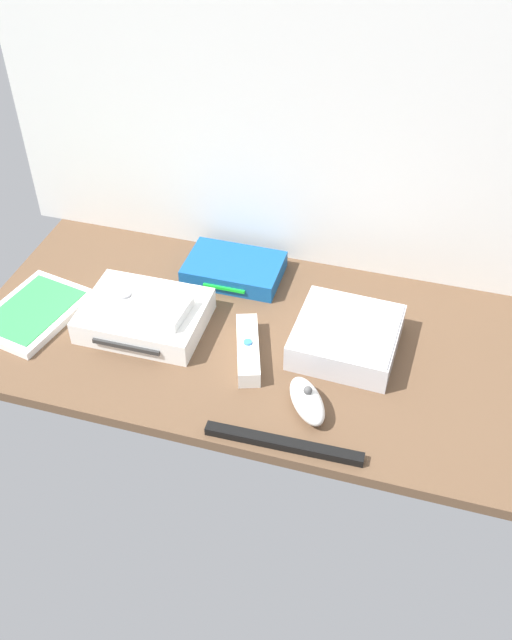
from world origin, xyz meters
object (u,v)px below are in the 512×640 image
object	(u,v)px
mini_computer	(346,336)
network_router	(234,269)
sensor_bar	(283,444)
remote_nunchuk	(307,401)
game_console	(145,316)
remote_wand	(245,349)
game_case	(34,312)
remote_classic_pad	(146,305)

from	to	relation	value
mini_computer	network_router	size ratio (longest dim) A/B	0.98
sensor_bar	remote_nunchuk	bearing A→B (deg)	76.93
mini_computer	sensor_bar	world-z (taller)	mini_computer
network_router	remote_nunchuk	xyz separation A→B (cm)	(21.05, -29.18, 0.34)
game_console	network_router	xyz separation A→B (cm)	(10.83, 17.82, -0.50)
game_console	network_router	size ratio (longest dim) A/B	1.17
mini_computer	remote_wand	size ratio (longest dim) A/B	1.17
sensor_bar	mini_computer	bearing A→B (deg)	76.94
game_console	remote_nunchuk	world-z (taller)	remote_nunchuk
network_router	remote_nunchuk	bearing A→B (deg)	-54.00
remote_wand	remote_nunchuk	size ratio (longest dim) A/B	1.41
game_case	sensor_bar	world-z (taller)	game_case
sensor_bar	network_router	bearing A→B (deg)	116.11
game_case	remote_classic_pad	size ratio (longest dim) A/B	1.43
game_console	game_case	world-z (taller)	game_console
game_case	network_router	xyz separation A→B (cm)	(31.15, 20.98, 0.94)
network_router	remote_classic_pad	size ratio (longest dim) A/B	1.21
remote_nunchuk	sensor_bar	bearing A→B (deg)	-135.69
remote_wand	sensor_bar	size ratio (longest dim) A/B	0.63
game_console	remote_classic_pad	xyz separation A→B (cm)	(0.97, -0.68, 3.21)
game_case	remote_nunchuk	world-z (taller)	remote_nunchuk
network_router	remote_wand	world-z (taller)	same
game_case	remote_nunchuk	xyz separation A→B (cm)	(52.20, -8.20, 1.28)
remote_nunchuk	remote_classic_pad	bearing A→B (deg)	126.92
game_console	remote_wand	size ratio (longest dim) A/B	1.39
mini_computer	sensor_bar	size ratio (longest dim) A/B	0.74
remote_nunchuk	sensor_bar	size ratio (longest dim) A/B	0.45
network_router	remote_nunchuk	world-z (taller)	remote_nunchuk
game_case	remote_classic_pad	bearing A→B (deg)	17.87
game_case	sensor_bar	bearing A→B (deg)	-6.57
mini_computer	remote_wand	distance (cm)	17.19
remote_wand	remote_classic_pad	xyz separation A→B (cm)	(-18.25, 1.77, 3.90)
remote_nunchuk	sensor_bar	xyz separation A→B (cm)	(-1.66, -8.04, -1.34)
game_console	sensor_bar	xyz separation A→B (cm)	(30.22, -19.39, -1.50)
game_console	remote_classic_pad	size ratio (longest dim) A/B	1.42
remote_wand	sensor_bar	distance (cm)	20.21
game_case	remote_nunchuk	size ratio (longest dim) A/B	1.98
remote_wand	remote_classic_pad	size ratio (longest dim) A/B	1.02
remote_nunchuk	game_console	bearing A→B (deg)	126.36
mini_computer	remote_nunchuk	world-z (taller)	mini_computer
game_console	remote_nunchuk	xyz separation A→B (cm)	(31.88, -11.35, -0.16)
game_case	remote_wand	xyz separation A→B (cm)	(39.54, 0.70, 0.75)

